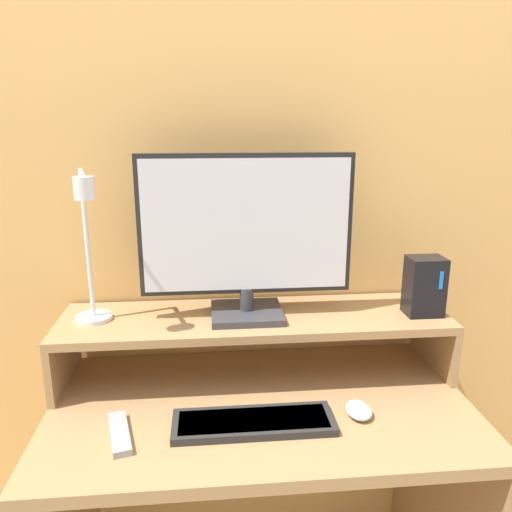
% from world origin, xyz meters
% --- Properties ---
extents(wall_back, '(6.00, 0.05, 2.50)m').
position_xyz_m(wall_back, '(0.00, 0.61, 1.25)').
color(wall_back, '#E5AD60').
rests_on(wall_back, ground_plane).
extents(desk, '(1.04, 0.57, 0.75)m').
position_xyz_m(desk, '(0.00, 0.29, 0.52)').
color(desk, '#A87F51').
rests_on(desk, ground_plane).
extents(monitor_shelf, '(1.04, 0.27, 0.17)m').
position_xyz_m(monitor_shelf, '(0.00, 0.44, 0.89)').
color(monitor_shelf, '#A87F51').
rests_on(monitor_shelf, desk).
extents(monitor, '(0.55, 0.17, 0.43)m').
position_xyz_m(monitor, '(-0.02, 0.44, 1.15)').
color(monitor, '#38383D').
rests_on(monitor, monitor_shelf).
extents(desk_lamp, '(0.11, 0.21, 0.39)m').
position_xyz_m(desk_lamp, '(-0.41, 0.39, 1.12)').
color(desk_lamp, silver).
rests_on(desk_lamp, monitor_shelf).
extents(router_dock, '(0.09, 0.08, 0.16)m').
position_xyz_m(router_dock, '(0.45, 0.40, 1.00)').
color(router_dock, black).
rests_on(router_dock, monitor_shelf).
extents(keyboard, '(0.37, 0.12, 0.02)m').
position_xyz_m(keyboard, '(-0.03, 0.19, 0.76)').
color(keyboard, '#282828').
rests_on(keyboard, desk).
extents(mouse, '(0.06, 0.08, 0.03)m').
position_xyz_m(mouse, '(0.23, 0.21, 0.76)').
color(mouse, silver).
rests_on(mouse, desk).
extents(remote_control, '(0.08, 0.16, 0.02)m').
position_xyz_m(remote_control, '(-0.33, 0.18, 0.76)').
color(remote_control, '#99999E').
rests_on(remote_control, desk).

